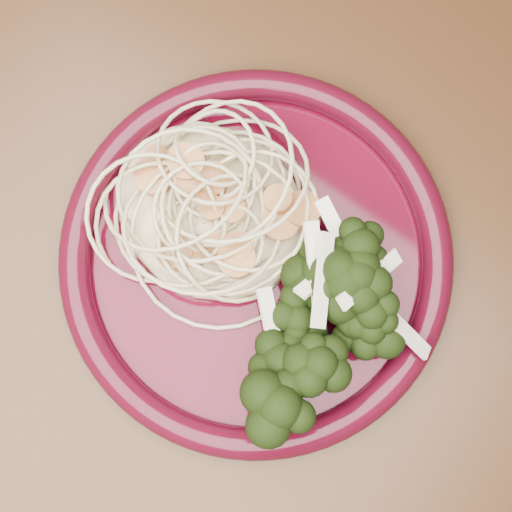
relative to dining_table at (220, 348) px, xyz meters
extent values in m
plane|color=brown|center=(0.00, 0.00, -0.65)|extent=(3.50, 3.50, 0.00)
cube|color=#472814|center=(0.00, 0.00, 0.08)|extent=(1.20, 0.80, 0.04)
cylinder|color=#440414|center=(-0.01, 0.06, 0.10)|extent=(0.31, 0.31, 0.01)
torus|color=#440515|center=(-0.01, 0.06, 0.11)|extent=(0.32, 0.32, 0.02)
ellipsoid|color=beige|center=(-0.05, 0.07, 0.12)|extent=(0.16, 0.14, 0.03)
ellipsoid|color=black|center=(0.04, 0.05, 0.13)|extent=(0.12, 0.16, 0.05)
camera|label=1|loc=(0.03, 0.01, 0.59)|focal=50.00mm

